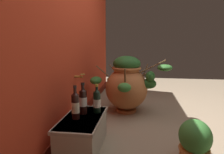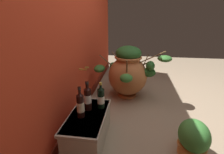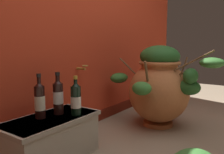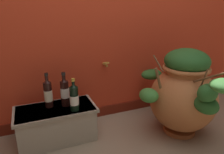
% 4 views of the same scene
% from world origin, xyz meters
% --- Properties ---
extents(ground_plane, '(7.00, 7.00, 0.00)m').
position_xyz_m(ground_plane, '(0.00, 0.00, 0.00)').
color(ground_plane, gray).
extents(back_wall, '(4.40, 0.33, 2.60)m').
position_xyz_m(back_wall, '(-0.00, 1.20, 1.29)').
color(back_wall, red).
rests_on(back_wall, ground_plane).
extents(terracotta_urn, '(0.97, 1.14, 0.82)m').
position_xyz_m(terracotta_urn, '(0.54, 0.50, 0.41)').
color(terracotta_urn, '#B26638').
rests_on(terracotta_urn, ground_plane).
extents(stone_ledge, '(0.70, 0.36, 0.31)m').
position_xyz_m(stone_ledge, '(-0.57, 0.85, 0.17)').
color(stone_ledge, '#B2A893').
rests_on(stone_ledge, ground_plane).
extents(wine_bottle_left, '(0.07, 0.07, 0.31)m').
position_xyz_m(wine_bottle_left, '(-0.61, 0.90, 0.44)').
color(wine_bottle_left, black).
rests_on(wine_bottle_left, stone_ledge).
extents(wine_bottle_middle, '(0.08, 0.08, 0.29)m').
position_xyz_m(wine_bottle_middle, '(-0.42, 0.74, 0.44)').
color(wine_bottle_middle, black).
rests_on(wine_bottle_middle, stone_ledge).
extents(wine_bottle_right, '(0.07, 0.07, 0.31)m').
position_xyz_m(wine_bottle_right, '(-0.47, 0.86, 0.45)').
color(wine_bottle_right, black).
rests_on(wine_bottle_right, stone_ledge).
extents(potted_shrub, '(0.33, 0.27, 0.35)m').
position_xyz_m(potted_shrub, '(-0.61, -0.16, 0.18)').
color(potted_shrub, '#CC7F3D').
rests_on(potted_shrub, ground_plane).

